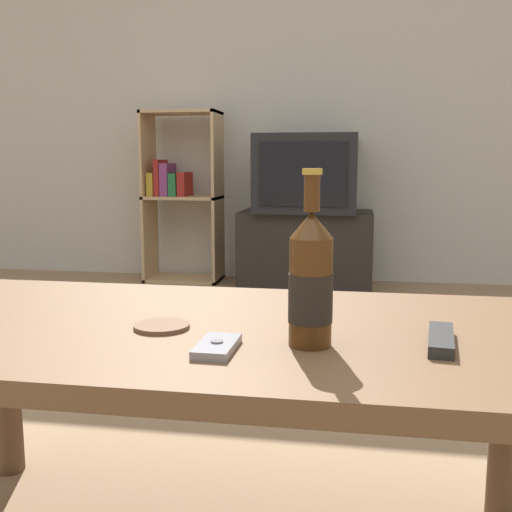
% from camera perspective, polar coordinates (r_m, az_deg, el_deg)
% --- Properties ---
extents(back_wall, '(8.00, 0.05, 2.60)m').
position_cam_1_polar(back_wall, '(4.13, 6.00, 15.90)').
color(back_wall, beige).
rests_on(back_wall, ground_plane).
extents(coffee_table, '(1.34, 0.67, 0.50)m').
position_cam_1_polar(coffee_table, '(1.15, -4.37, -9.81)').
color(coffee_table, brown).
rests_on(coffee_table, ground_plane).
extents(tv_stand, '(0.83, 0.47, 0.49)m').
position_cam_1_polar(tv_stand, '(3.83, 4.80, 0.61)').
color(tv_stand, '#28231E').
rests_on(tv_stand, ground_plane).
extents(television, '(0.62, 0.58, 0.48)m').
position_cam_1_polar(television, '(3.78, 4.89, 7.86)').
color(television, black).
rests_on(television, tv_stand).
extents(bookshelf, '(0.50, 0.30, 1.13)m').
position_cam_1_polar(bookshelf, '(4.05, -7.34, 5.98)').
color(bookshelf, tan).
rests_on(bookshelf, ground_plane).
extents(beer_bottle, '(0.07, 0.07, 0.29)m').
position_cam_1_polar(beer_bottle, '(0.98, 5.23, -2.45)').
color(beer_bottle, '#47280F').
rests_on(beer_bottle, coffee_table).
extents(cell_phone, '(0.06, 0.12, 0.02)m').
position_cam_1_polar(cell_phone, '(0.98, -3.74, -8.59)').
color(cell_phone, gray).
rests_on(cell_phone, coffee_table).
extents(remote_control, '(0.06, 0.16, 0.02)m').
position_cam_1_polar(remote_control, '(1.05, 17.21, -7.61)').
color(remote_control, '#282828').
rests_on(remote_control, coffee_table).
extents(coaster, '(0.10, 0.10, 0.01)m').
position_cam_1_polar(coaster, '(1.12, -8.96, -6.62)').
color(coaster, brown).
rests_on(coaster, coffee_table).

